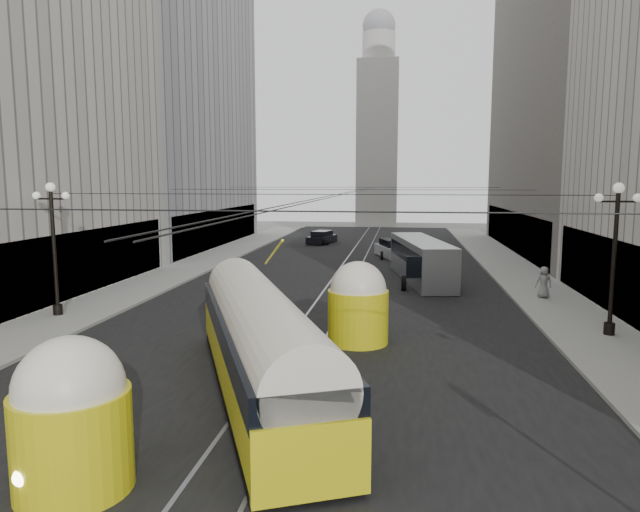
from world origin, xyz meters
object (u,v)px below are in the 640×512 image
(pedestrian_crossing_b, at_px, (304,445))
(pedestrian_sidewalk_right, at_px, (544,282))
(city_bus, at_px, (421,258))
(streetcar, at_px, (260,341))

(pedestrian_crossing_b, distance_m, pedestrian_sidewalk_right, 22.87)
(pedestrian_crossing_b, bearing_deg, city_bus, 159.77)
(city_bus, relative_size, pedestrian_sidewalk_right, 6.32)
(city_bus, distance_m, pedestrian_sidewalk_right, 8.54)
(streetcar, relative_size, pedestrian_crossing_b, 9.68)
(city_bus, bearing_deg, pedestrian_crossing_b, -97.38)
(city_bus, xyz_separation_m, pedestrian_crossing_b, (-3.38, -26.09, -0.75))
(streetcar, height_order, city_bus, streetcar)
(city_bus, bearing_deg, pedestrian_sidewalk_right, -40.00)
(streetcar, relative_size, pedestrian_sidewalk_right, 8.26)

